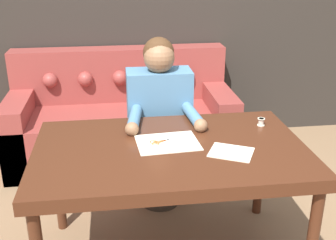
{
  "coord_description": "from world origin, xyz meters",
  "views": [
    {
      "loc": [
        -0.36,
        -1.89,
        1.71
      ],
      "look_at": [
        -0.07,
        0.26,
        0.83
      ],
      "focal_mm": 45.0,
      "sensor_mm": 36.0,
      "label": 1
    }
  ],
  "objects": [
    {
      "name": "dining_table",
      "position": [
        -0.08,
        0.12,
        0.66
      ],
      "size": [
        1.45,
        0.9,
        0.73
      ],
      "color": "#472314",
      "rests_on": "ground_plane"
    },
    {
      "name": "pattern_paper_offcut",
      "position": [
        0.23,
        0.01,
        0.74
      ],
      "size": [
        0.28,
        0.26,
        0.0
      ],
      "color": "beige",
      "rests_on": "dining_table"
    },
    {
      "name": "couch",
      "position": [
        -0.31,
        1.56,
        0.32
      ],
      "size": [
        1.89,
        0.84,
        0.91
      ],
      "color": "brown",
      "rests_on": "ground_plane"
    },
    {
      "name": "wall_back",
      "position": [
        0.0,
        1.97,
        1.3
      ],
      "size": [
        8.0,
        0.06,
        2.6
      ],
      "color": "#2D2823",
      "rests_on": "ground_plane"
    },
    {
      "name": "person",
      "position": [
        -0.07,
        0.72,
        0.61
      ],
      "size": [
        0.48,
        0.61,
        1.2
      ],
      "color": "#33281E",
      "rests_on": "ground_plane"
    },
    {
      "name": "thread_spool",
      "position": [
        0.5,
        0.35,
        0.76
      ],
      "size": [
        0.04,
        0.04,
        0.05
      ],
      "color": "beige",
      "rests_on": "dining_table"
    },
    {
      "name": "scissors",
      "position": [
        -0.12,
        0.19,
        0.74
      ],
      "size": [
        0.21,
        0.12,
        0.01
      ],
      "color": "silver",
      "rests_on": "dining_table"
    },
    {
      "name": "pattern_paper_main",
      "position": [
        -0.09,
        0.17,
        0.74
      ],
      "size": [
        0.35,
        0.28,
        0.0
      ],
      "color": "beige",
      "rests_on": "dining_table"
    }
  ]
}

